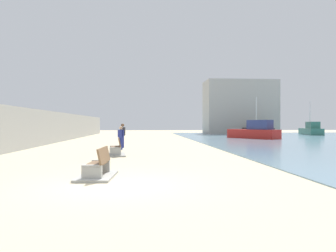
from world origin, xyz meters
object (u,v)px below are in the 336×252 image
(bench_far, at_px, (116,151))
(person_walking, at_px, (123,133))
(bench_near, at_px, (98,170))
(boat_far_right, at_px, (255,132))
(person_standing, at_px, (121,136))
(boat_far_left, at_px, (258,130))
(boat_mid_bay, at_px, (311,130))

(bench_far, xyz_separation_m, person_walking, (-0.00, 5.75, 0.80))
(bench_near, bearing_deg, boat_far_right, 61.39)
(bench_near, distance_m, bench_far, 7.38)
(bench_far, xyz_separation_m, person_standing, (-0.00, 3.92, 0.67))
(person_walking, bearing_deg, boat_far_left, 52.03)
(bench_far, bearing_deg, person_standing, 90.02)
(person_standing, bearing_deg, boat_far_right, 46.15)
(bench_near, height_order, boat_mid_bay, boat_mid_bay)
(person_standing, height_order, boat_far_left, boat_far_left)
(person_walking, height_order, boat_far_left, boat_far_left)
(bench_far, distance_m, person_walking, 5.81)
(boat_far_left, bearing_deg, bench_far, -122.16)
(person_standing, distance_m, boat_mid_bay, 38.10)
(person_standing, relative_size, boat_far_right, 0.25)
(person_walking, height_order, boat_mid_bay, boat_mid_bay)
(bench_near, xyz_separation_m, boat_mid_bay, (27.31, 37.82, 0.55))
(bench_far, bearing_deg, boat_mid_bay, 48.04)
(person_walking, relative_size, person_standing, 1.12)
(person_walking, distance_m, person_standing, 1.84)
(bench_near, bearing_deg, bench_far, 90.43)
(person_standing, xyz_separation_m, boat_far_left, (18.61, 25.68, -0.16))
(bench_near, distance_m, boat_mid_bay, 46.65)
(boat_far_right, height_order, boat_mid_bay, boat_mid_bay)
(bench_near, xyz_separation_m, boat_far_right, (14.35, 26.30, 0.59))
(bench_near, bearing_deg, boat_mid_bay, 54.16)
(boat_far_left, bearing_deg, person_walking, -127.97)
(boat_far_right, relative_size, boat_far_left, 0.82)
(person_walking, height_order, person_standing, person_walking)
(person_walking, bearing_deg, bench_near, -89.74)
(bench_near, xyz_separation_m, person_walking, (-0.06, 13.14, 0.80))
(person_walking, xyz_separation_m, boat_far_left, (18.61, 23.84, -0.29))
(bench_near, relative_size, person_standing, 1.37)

